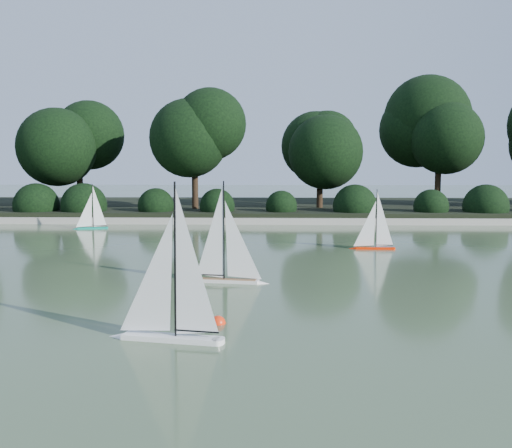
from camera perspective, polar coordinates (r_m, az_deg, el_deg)
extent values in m
plane|color=#344B2D|center=(7.39, 5.86, -7.38)|extent=(80.00, 80.00, 0.00)
cube|color=gray|center=(16.26, 3.54, 0.29)|extent=(40.00, 0.35, 0.18)
cube|color=black|center=(20.23, 3.17, 1.58)|extent=(40.00, 8.00, 0.30)
cylinder|color=black|center=(20.06, -17.16, 2.81)|extent=(0.20, 0.20, 1.37)
sphere|color=black|center=(20.05, -17.31, 7.65)|extent=(2.24, 2.24, 2.24)
cylinder|color=black|center=(18.25, -6.11, 3.21)|extent=(0.20, 0.20, 1.66)
sphere|color=black|center=(18.27, -6.18, 9.57)|extent=(2.66, 2.66, 2.66)
cylinder|color=black|center=(18.66, 6.38, 2.66)|extent=(0.20, 0.20, 1.26)
sphere|color=black|center=(18.64, 6.44, 7.50)|extent=(2.10, 2.10, 2.10)
cylinder|color=black|center=(20.07, 17.70, 3.31)|extent=(0.20, 0.20, 1.73)
sphere|color=black|center=(20.09, 17.90, 9.37)|extent=(2.80, 2.80, 2.80)
sphere|color=black|center=(18.67, -21.93, 1.71)|extent=(1.10, 1.10, 1.10)
sphere|color=black|center=(17.96, -16.06, 1.76)|extent=(1.10, 1.10, 1.10)
sphere|color=black|center=(17.46, -9.79, 1.79)|extent=(1.10, 1.10, 1.10)
sphere|color=black|center=(17.17, -3.24, 1.80)|extent=(1.10, 1.10, 1.10)
sphere|color=black|center=(17.12, 3.45, 1.78)|extent=(1.10, 1.10, 1.10)
sphere|color=black|center=(17.30, 10.09, 1.75)|extent=(1.10, 1.10, 1.10)
sphere|color=black|center=(17.71, 16.51, 1.69)|extent=(1.10, 1.10, 1.10)
sphere|color=black|center=(18.32, 22.56, 1.61)|extent=(1.10, 1.10, 1.10)
cube|color=white|center=(5.70, -8.51, -10.98)|extent=(0.98, 0.36, 0.10)
cone|color=white|center=(5.91, -13.69, -10.46)|extent=(0.22, 0.22, 0.19)
cylinder|color=white|center=(5.55, -3.75, -11.38)|extent=(0.13, 0.13, 0.10)
cylinder|color=black|center=(5.50, -8.17, -3.07)|extent=(0.02, 0.02, 1.49)
cylinder|color=black|center=(5.58, -5.99, -10.16)|extent=(0.44, 0.09, 0.02)
cube|color=white|center=(8.30, -2.90, -5.54)|extent=(0.94, 0.31, 0.09)
cone|color=white|center=(8.20, 0.75, -5.67)|extent=(0.21, 0.21, 0.18)
cylinder|color=white|center=(8.41, -5.97, -5.41)|extent=(0.13, 0.13, 0.09)
cube|color=olive|center=(8.29, -2.90, -5.20)|extent=(0.86, 0.26, 0.01)
cylinder|color=black|center=(8.19, -3.24, -0.33)|extent=(0.02, 0.02, 1.42)
cylinder|color=black|center=(8.34, -4.57, -4.79)|extent=(0.42, 0.08, 0.01)
cube|color=#F12200|center=(11.75, 11.73, -2.29)|extent=(0.76, 0.17, 0.08)
cone|color=#F12200|center=(11.69, 9.60, -2.29)|extent=(0.15, 0.15, 0.15)
cylinder|color=#F12200|center=(11.81, 13.54, -2.28)|extent=(0.09, 0.09, 0.08)
cylinder|color=black|center=(11.68, 11.97, 0.74)|extent=(0.02, 0.02, 1.17)
cylinder|color=black|center=(11.77, 12.72, -1.88)|extent=(0.35, 0.02, 0.01)
cube|color=#098F78|center=(15.75, -16.07, -0.32)|extent=(0.76, 0.36, 0.07)
cone|color=#098F78|center=(15.76, -17.65, -0.36)|extent=(0.19, 0.19, 0.15)
cylinder|color=#098F78|center=(15.74, -14.71, -0.28)|extent=(0.11, 0.11, 0.07)
cylinder|color=black|center=(15.69, -16.00, 1.92)|extent=(0.02, 0.02, 1.16)
cylinder|color=black|center=(15.73, -15.35, 0.00)|extent=(0.33, 0.11, 0.01)
sphere|color=#F52D0C|center=(6.23, -3.84, -9.90)|extent=(0.17, 0.17, 0.17)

